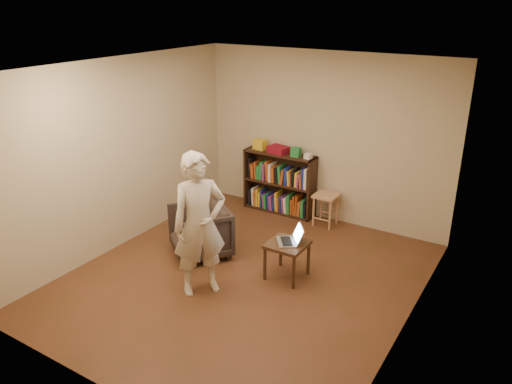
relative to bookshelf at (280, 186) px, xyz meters
The scene contains 15 objects.
floor 2.24m from the bookshelf, 72.51° to the right, with size 4.50×4.50×0.00m, color #4D3218.
ceiling 3.08m from the bookshelf, 72.51° to the right, with size 4.50×4.50×0.00m, color silver.
wall_back 1.10m from the bookshelf, 13.30° to the left, with size 4.00×4.00×0.00m, color beige.
wall_left 2.63m from the bookshelf, 122.62° to the right, with size 4.50×4.50×0.00m, color beige.
wall_right 3.49m from the bookshelf, 38.21° to the right, with size 4.50×4.50×0.00m, color beige.
bookshelf is the anchor object (origin of this frame).
box_yellow 0.75m from the bookshelf, behind, with size 0.20×0.14×0.16m, color yellow.
red_cloth 0.61m from the bookshelf, 137.52° to the right, with size 0.32×0.23×0.11m, color maroon.
box_green 0.70m from the bookshelf, ahead, with size 0.14×0.14×0.14m, color #217D3A.
box_white 0.79m from the bookshelf, ahead, with size 0.10×0.10×0.08m, color white.
stool 0.87m from the bookshelf, ahead, with size 0.35×0.35×0.50m.
armchair 1.88m from the bookshelf, 95.78° to the right, with size 0.73×0.76×0.69m, color #322A21.
side_table 2.08m from the bookshelf, 58.20° to the right, with size 0.47×0.47×0.48m.
laptop 2.06m from the bookshelf, 56.78° to the right, with size 0.43×0.43×0.22m.
person 2.64m from the bookshelf, 81.71° to the right, with size 0.63×0.41×1.73m, color beige.
Camera 1 is at (3.00, -4.55, 3.32)m, focal length 35.00 mm.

